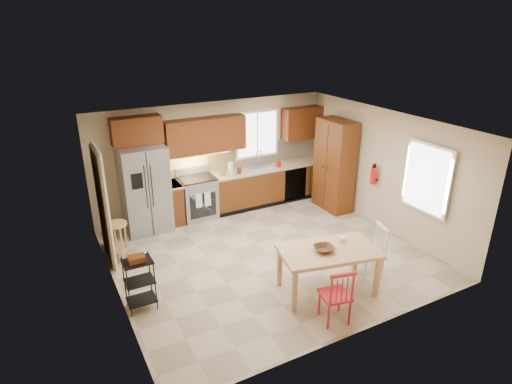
{
  "coord_description": "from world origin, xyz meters",
  "views": [
    {
      "loc": [
        -3.52,
        -6.14,
        4.17
      ],
      "look_at": [
        -0.03,
        0.4,
        1.15
      ],
      "focal_mm": 30.0,
      "sensor_mm": 36.0,
      "label": 1
    }
  ],
  "objects": [
    {
      "name": "soap_bottle",
      "position": [
        1.48,
        2.1,
        1.0
      ],
      "size": [
        0.09,
        0.09,
        0.19
      ],
      "primitive_type": "imported",
      "color": "red",
      "rests_on": "base_cabinet_run"
    },
    {
      "name": "dining_table",
      "position": [
        0.29,
        -1.45,
        0.38
      ],
      "size": [
        1.7,
        1.19,
        0.76
      ],
      "primitive_type": null,
      "rotation": [
        0.0,
        0.0,
        -0.22
      ],
      "color": "tan",
      "rests_on": "floor"
    },
    {
      "name": "sink",
      "position": [
        1.1,
        2.2,
        0.86
      ],
      "size": [
        0.62,
        0.46,
        0.16
      ],
      "primitive_type": "cube",
      "color": "gray",
      "rests_on": "base_cabinet_run"
    },
    {
      "name": "bar_stool",
      "position": [
        -2.5,
        1.1,
        0.38
      ],
      "size": [
        0.44,
        0.44,
        0.77
      ],
      "primitive_type": null,
      "rotation": [
        0.0,
        0.0,
        0.21
      ],
      "color": "tan",
      "rests_on": "floor"
    },
    {
      "name": "ceiling",
      "position": [
        0.0,
        0.0,
        2.5
      ],
      "size": [
        5.5,
        5.0,
        0.02
      ],
      "primitive_type": "cube",
      "color": "silver",
      "rests_on": "ground"
    },
    {
      "name": "chair_white",
      "position": [
        1.24,
        -1.4,
        0.46
      ],
      "size": [
        0.51,
        0.51,
        0.91
      ],
      "primitive_type": null,
      "rotation": [
        0.0,
        0.0,
        1.35
      ],
      "color": "silver",
      "rests_on": "floor"
    },
    {
      "name": "range_stove",
      "position": [
        -0.55,
        2.19,
        0.46
      ],
      "size": [
        0.76,
        0.63,
        0.92
      ],
      "primitive_type": "cube",
      "color": "gray",
      "rests_on": "floor"
    },
    {
      "name": "base_cabinet_narrow",
      "position": [
        -1.1,
        2.2,
        0.45
      ],
      "size": [
        0.3,
        0.6,
        0.9
      ],
      "primitive_type": "cube",
      "color": "#5B2710",
      "rests_on": "floor"
    },
    {
      "name": "canister_wood",
      "position": [
        0.45,
        2.12,
        0.97
      ],
      "size": [
        0.1,
        0.1,
        0.14
      ],
      "primitive_type": "cylinder",
      "color": "#492A13",
      "rests_on": "base_cabinet_run"
    },
    {
      "name": "fire_extinguisher",
      "position": [
        2.63,
        0.15,
        1.1
      ],
      "size": [
        0.12,
        0.12,
        0.36
      ],
      "primitive_type": "cylinder",
      "color": "red",
      "rests_on": "wall_right"
    },
    {
      "name": "doorway",
      "position": [
        -2.67,
        1.3,
        1.05
      ],
      "size": [
        0.04,
        0.95,
        2.1
      ],
      "primitive_type": "cube",
      "color": "#8C7A59",
      "rests_on": "wall_left"
    },
    {
      "name": "table_jar",
      "position": [
        0.63,
        -1.36,
        0.79
      ],
      "size": [
        0.13,
        0.13,
        0.13
      ],
      "primitive_type": "cylinder",
      "rotation": [
        0.0,
        0.0,
        -0.22
      ],
      "color": "silver",
      "rests_on": "dining_table"
    },
    {
      "name": "window_right",
      "position": [
        2.68,
        -1.15,
        1.45
      ],
      "size": [
        0.04,
        1.02,
        1.32
      ],
      "primitive_type": "cube",
      "color": "white",
      "rests_on": "wall_right"
    },
    {
      "name": "refrigerator",
      "position": [
        -1.7,
        2.12,
        0.91
      ],
      "size": [
        0.92,
        0.75,
        1.82
      ],
      "primitive_type": "cube",
      "color": "gray",
      "rests_on": "floor"
    },
    {
      "name": "upper_left_block",
      "position": [
        -0.25,
        2.33,
        1.83
      ],
      "size": [
        1.8,
        0.35,
        0.75
      ],
      "primitive_type": "cube",
      "color": "#622C10",
      "rests_on": "wall_back"
    },
    {
      "name": "wall_left",
      "position": [
        -2.75,
        0.0,
        1.25
      ],
      "size": [
        0.02,
        5.0,
        2.5
      ],
      "primitive_type": "cube",
      "color": "#CCB793",
      "rests_on": "ground"
    },
    {
      "name": "upper_over_fridge",
      "position": [
        -1.7,
        2.33,
        2.1
      ],
      "size": [
        1.0,
        0.35,
        0.55
      ],
      "primitive_type": "cube",
      "color": "#622C10",
      "rests_on": "wall_back"
    },
    {
      "name": "backsplash",
      "position": [
        1.29,
        2.48,
        1.18
      ],
      "size": [
        2.92,
        0.03,
        0.55
      ],
      "primitive_type": "cube",
      "color": "beige",
      "rests_on": "wall_back"
    },
    {
      "name": "window_back",
      "position": [
        1.1,
        2.48,
        1.65
      ],
      "size": [
        1.12,
        0.04,
        1.12
      ],
      "primitive_type": "cube",
      "color": "white",
      "rests_on": "wall_back"
    },
    {
      "name": "table_bowl",
      "position": [
        0.19,
        -1.45,
        0.77
      ],
      "size": [
        0.37,
        0.37,
        0.08
      ],
      "primitive_type": "imported",
      "rotation": [
        0.0,
        0.0,
        -0.22
      ],
      "color": "#492A13",
      "rests_on": "dining_table"
    },
    {
      "name": "chair_red",
      "position": [
        -0.06,
        -2.1,
        0.46
      ],
      "size": [
        0.51,
        0.51,
        0.91
      ],
      "primitive_type": null,
      "rotation": [
        0.0,
        0.0,
        -0.22
      ],
      "color": "#B01B24",
      "rests_on": "floor"
    },
    {
      "name": "base_cabinet_run",
      "position": [
        1.29,
        2.2,
        0.45
      ],
      "size": [
        2.92,
        0.6,
        0.9
      ],
      "primitive_type": "cube",
      "color": "#5B2710",
      "rests_on": "floor"
    },
    {
      "name": "undercab_glow",
      "position": [
        -0.55,
        2.3,
        1.43
      ],
      "size": [
        1.6,
        0.3,
        0.01
      ],
      "primitive_type": "cube",
      "color": "#FFBF66",
      "rests_on": "wall_back"
    },
    {
      "name": "wall_right",
      "position": [
        2.75,
        0.0,
        1.25
      ],
      "size": [
        0.02,
        5.0,
        2.5
      ],
      "primitive_type": "cube",
      "color": "#CCB793",
      "rests_on": "ground"
    },
    {
      "name": "pantry",
      "position": [
        2.43,
        1.2,
        1.05
      ],
      "size": [
        0.5,
        0.95,
        2.1
      ],
      "primitive_type": "cube",
      "color": "#5B2710",
      "rests_on": "floor"
    },
    {
      "name": "wall_front",
      "position": [
        0.0,
        -2.5,
        1.25
      ],
      "size": [
        5.5,
        0.02,
        2.5
      ],
      "primitive_type": "cube",
      "color": "#CCB793",
      "rests_on": "ground"
    },
    {
      "name": "utility_cart",
      "position": [
        -2.5,
        -0.48,
        0.43
      ],
      "size": [
        0.44,
        0.34,
        0.87
      ],
      "primitive_type": null,
      "rotation": [
        0.0,
        0.0,
        -0.01
      ],
      "color": "black",
      "rests_on": "floor"
    },
    {
      "name": "upper_right_block",
      "position": [
        2.25,
        2.33,
        1.83
      ],
      "size": [
        1.0,
        0.35,
        0.75
      ],
      "primitive_type": "cube",
      "color": "#622C10",
      "rests_on": "wall_back"
    },
    {
      "name": "paper_towel",
      "position": [
        0.25,
        2.15,
        1.04
      ],
      "size": [
        0.12,
        0.12,
        0.28
      ],
      "primitive_type": "cylinder",
      "color": "silver",
      "rests_on": "base_cabinet_run"
    },
    {
      "name": "floor",
      "position": [
        0.0,
        0.0,
        0.0
      ],
      "size": [
        5.5,
        5.5,
        0.0
      ],
      "primitive_type": "plane",
      "color": "tan",
      "rests_on": "ground"
    },
    {
      "name": "dishwasher",
      "position": [
        1.85,
        1.91,
        0.45
      ],
      "size": [
        0.6,
        0.02,
        0.78
      ],
      "primitive_type": "cube",
      "color": "black",
      "rests_on": "floor"
    },
    {
      "name": "wall_back",
      "position": [
        0.0,
        2.5,
        1.25
      ],
      "size": [
        5.5,
        0.02,
        2.5
      ],
      "primitive_type": "cube",
      "color": "#CCB793",
      "rests_on": "ground"
    },
    {
      "name": "canister_steel",
      "position": [
        0.05,
        2.15,
        0.99
      ],
      "size": [
        0.11,
        0.11,
        0.18
      ],
      "primitive_type": "cylinder",
      "color": "gray",
      "rests_on": "base_cabinet_run"
    }
  ]
}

